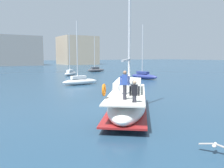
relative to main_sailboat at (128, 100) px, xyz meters
The scene contains 7 objects.
ground_plane 1.99m from the main_sailboat, 76.88° to the left, with size 400.00×400.00×0.00m, color navy.
main_sailboat is the anchor object (origin of this frame).
moored_sloop_near 33.04m from the main_sailboat, 74.72° to the left, with size 4.15×4.01×8.21m.
moored_sloop_far 24.66m from the main_sailboat, 48.51° to the left, with size 2.32×5.48×8.99m.
moored_cutter_right 17.11m from the main_sailboat, 76.67° to the left, with size 5.06×1.41×8.35m.
moored_ketch_distant 43.11m from the main_sailboat, 65.10° to the left, with size 4.92×1.45×8.47m.
seagull 7.34m from the main_sailboat, 97.45° to the right, with size 0.63×1.14×0.18m.
Camera 1 is at (-9.58, -14.66, 3.83)m, focal length 38.72 mm.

